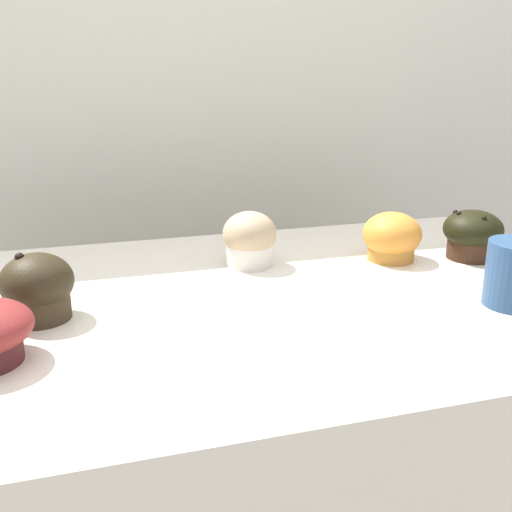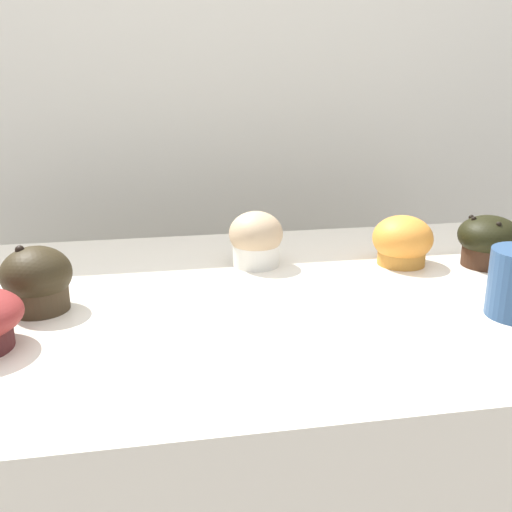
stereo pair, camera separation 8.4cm
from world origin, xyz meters
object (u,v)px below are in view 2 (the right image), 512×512
at_px(muffin_front_center, 37,279).
at_px(muffin_front_left, 256,239).
at_px(muffin_front_right, 488,241).
at_px(muffin_back_right, 402,242).

height_order(muffin_front_center, muffin_front_left, muffin_front_center).
relative_size(muffin_front_left, muffin_front_right, 0.91).
distance_m(muffin_front_center, muffin_back_right, 0.54).
distance_m(muffin_front_center, muffin_front_right, 0.67).
height_order(muffin_front_center, muffin_back_right, muffin_front_center).
xyz_separation_m(muffin_front_left, muffin_front_right, (0.36, -0.07, -0.00)).
height_order(muffin_front_center, muffin_front_right, muffin_front_center).
distance_m(muffin_back_right, muffin_front_right, 0.13).
relative_size(muffin_front_center, muffin_front_left, 1.03).
bearing_deg(muffin_back_right, muffin_front_center, -170.34).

